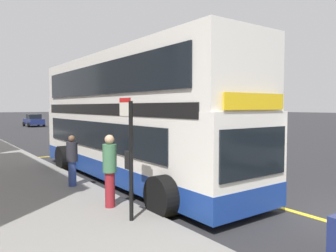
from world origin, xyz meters
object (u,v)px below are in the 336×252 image
parked_car_navy_ahead (34,120)px  pedestrian_waiting_near_sign (72,159)px  double_decker_bus (129,122)px  pedestrian_further_back (110,168)px  bus_stop_sign (129,148)px

parked_car_navy_ahead → pedestrian_waiting_near_sign: pedestrian_waiting_near_sign is taller
double_decker_bus → pedestrian_waiting_near_sign: (-2.21, -0.34, -1.07)m
pedestrian_waiting_near_sign → pedestrian_further_back: 2.62m
parked_car_navy_ahead → pedestrian_waiting_near_sign: bearing=-102.7°
double_decker_bus → pedestrian_further_back: 3.81m
pedestrian_waiting_near_sign → pedestrian_further_back: (0.01, -2.62, 0.12)m
bus_stop_sign → parked_car_navy_ahead: bearing=79.3°
bus_stop_sign → pedestrian_further_back: 1.21m
bus_stop_sign → parked_car_navy_ahead: (7.28, 38.67, -0.91)m
pedestrian_waiting_near_sign → bus_stop_sign: bearing=-90.4°
parked_car_navy_ahead → pedestrian_waiting_near_sign: size_ratio=2.65×
double_decker_bus → pedestrian_further_back: size_ratio=6.26×
pedestrian_waiting_near_sign → parked_car_navy_ahead: bearing=78.3°
double_decker_bus → parked_car_navy_ahead: bearing=81.7°
pedestrian_further_back → parked_car_navy_ahead: bearing=79.1°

